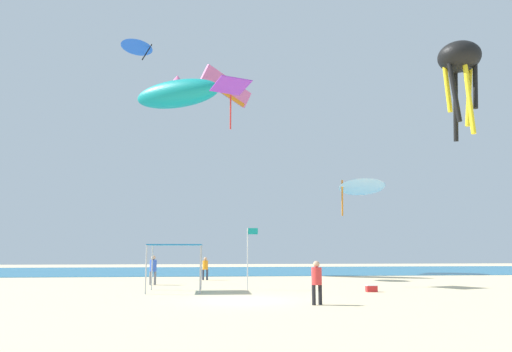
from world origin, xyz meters
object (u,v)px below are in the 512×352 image
(person_near_tent, at_px, (153,268))
(banner_flag, at_px, (249,252))
(kite_delta_blue, at_px, (137,45))
(kite_inflatable_teal, at_px, (177,94))
(person_central, at_px, (205,267))
(cooler_box, at_px, (371,288))
(canopy_tent, at_px, (176,247))
(kite_octopus_black, at_px, (460,62))
(kite_parafoil_pink, at_px, (226,87))
(person_leftmost, at_px, (317,279))
(kite_diamond_purple, at_px, (231,88))
(kite_delta_white, at_px, (361,183))

(person_near_tent, bearing_deg, banner_flag, -77.48)
(kite_delta_blue, bearing_deg, kite_inflatable_teal, -93.91)
(person_central, relative_size, cooler_box, 2.91)
(canopy_tent, relative_size, kite_inflatable_teal, 0.32)
(kite_octopus_black, xyz_separation_m, kite_parafoil_pink, (-11.82, 24.07, 6.51))
(kite_delta_blue, bearing_deg, banner_flag, 159.90)
(person_leftmost, relative_size, kite_delta_blue, 0.48)
(person_central, bearing_deg, canopy_tent, 74.57)
(person_leftmost, bearing_deg, kite_parafoil_pink, 73.43)
(person_near_tent, height_order, kite_inflatable_teal, kite_inflatable_teal)
(person_leftmost, relative_size, banner_flag, 0.51)
(kite_octopus_black, distance_m, kite_inflatable_teal, 25.49)
(canopy_tent, height_order, kite_diamond_purple, kite_diamond_purple)
(canopy_tent, relative_size, person_near_tent, 1.51)
(kite_inflatable_teal, relative_size, kite_parafoil_pink, 1.63)
(canopy_tent, xyz_separation_m, cooler_box, (10.30, -0.97, -2.15))
(person_near_tent, xyz_separation_m, banner_flag, (5.73, -4.38, 0.99))
(person_leftmost, height_order, kite_inflatable_teal, kite_inflatable_teal)
(canopy_tent, xyz_separation_m, kite_delta_blue, (-4.43, 12.49, 16.68))
(banner_flag, bearing_deg, person_leftmost, -74.38)
(banner_flag, distance_m, kite_delta_white, 22.62)
(kite_parafoil_pink, relative_size, kite_delta_white, 1.07)
(kite_inflatable_teal, distance_m, kite_diamond_purple, 13.19)
(person_near_tent, xyz_separation_m, kite_diamond_purple, (4.79, -0.80, 11.71))
(person_central, distance_m, kite_delta_white, 18.77)
(person_leftmost, relative_size, kite_inflatable_teal, 0.20)
(canopy_tent, xyz_separation_m, person_leftmost, (6.13, -6.72, -1.30))
(cooler_box, distance_m, kite_octopus_black, 13.06)
(person_leftmost, bearing_deg, kite_delta_blue, 96.45)
(person_central, relative_size, kite_delta_blue, 0.46)
(person_leftmost, height_order, cooler_box, person_leftmost)
(kite_diamond_purple, height_order, kite_parafoil_pink, kite_parafoil_pink)
(person_near_tent, distance_m, banner_flag, 7.28)
(kite_octopus_black, relative_size, kite_diamond_purple, 1.67)
(kite_diamond_purple, bearing_deg, person_central, 84.69)
(banner_flag, xyz_separation_m, kite_octopus_black, (11.11, -3.52, 10.16))
(person_near_tent, height_order, cooler_box, person_near_tent)
(kite_diamond_purple, relative_size, kite_parafoil_pink, 0.59)
(cooler_box, bearing_deg, kite_octopus_black, -18.59)
(person_central, bearing_deg, banner_flag, 98.31)
(kite_octopus_black, bearing_deg, kite_delta_white, 116.23)
(cooler_box, relative_size, kite_parafoil_pink, 0.11)
(canopy_tent, height_order, cooler_box, canopy_tent)
(cooler_box, bearing_deg, kite_diamond_purple, 142.94)
(canopy_tent, height_order, kite_parafoil_pink, kite_parafoil_pink)
(canopy_tent, bearing_deg, person_leftmost, -47.66)
(person_leftmost, relative_size, kite_delta_white, 0.34)
(canopy_tent, relative_size, kite_delta_blue, 0.76)
(person_leftmost, bearing_deg, banner_flag, 83.28)
(kite_delta_blue, height_order, kite_delta_white, kite_delta_blue)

